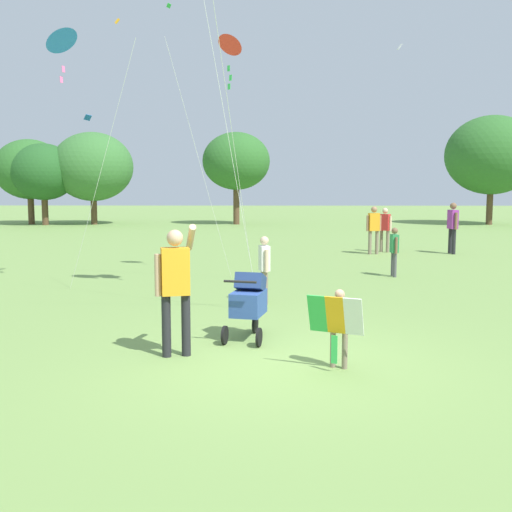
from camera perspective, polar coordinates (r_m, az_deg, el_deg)
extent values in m
plane|color=#75994C|center=(8.22, 1.96, -9.86)|extent=(120.00, 120.00, 0.00)
cylinder|color=brown|center=(38.40, -20.31, 3.99)|extent=(0.36, 0.36, 1.58)
ellipsoid|color=#2D6628|center=(38.38, -20.46, 7.62)|extent=(4.11, 3.70, 3.49)
cylinder|color=brown|center=(37.38, -19.15, 3.94)|extent=(0.36, 0.36, 1.54)
ellipsoid|color=#235623|center=(37.35, -19.29, 7.45)|extent=(3.82, 3.44, 3.25)
cylinder|color=brown|center=(37.08, -14.93, 4.03)|extent=(0.36, 0.36, 1.49)
ellipsoid|color=#387033|center=(37.06, -15.05, 8.08)|extent=(4.70, 4.23, 3.99)
cylinder|color=brown|center=(35.94, -1.85, 4.67)|extent=(0.36, 0.36, 2.12)
ellipsoid|color=#2D6628|center=(35.94, -1.87, 8.88)|extent=(3.94, 3.55, 3.35)
cylinder|color=brown|center=(38.14, 21.03, 4.18)|extent=(0.36, 0.36, 1.89)
ellipsoid|color=#2D6628|center=(38.16, 21.22, 8.81)|extent=(5.34, 4.81, 4.54)
cylinder|color=#7F705B|center=(7.93, 8.31, -8.65)|extent=(0.07, 0.07, 0.50)
cylinder|color=#7F705B|center=(7.98, 7.22, -8.55)|extent=(0.07, 0.07, 0.50)
cube|color=silver|center=(7.85, 7.82, -5.50)|extent=(0.26, 0.21, 0.38)
cylinder|color=tan|center=(7.82, 8.78, -5.76)|extent=(0.05, 0.05, 0.34)
cylinder|color=tan|center=(7.89, 6.85, -5.61)|extent=(0.05, 0.05, 0.34)
sphere|color=tan|center=(7.80, 7.85, -3.58)|extent=(0.13, 0.13, 0.13)
cube|color=white|center=(7.61, 9.12, -5.64)|extent=(0.28, 0.25, 0.49)
cube|color=#F4A319|center=(7.67, 7.43, -5.51)|extent=(0.28, 0.25, 0.49)
cube|color=green|center=(7.74, 5.78, -5.38)|extent=(0.28, 0.25, 0.49)
cube|color=green|center=(7.76, 7.34, -8.68)|extent=(0.08, 0.04, 0.36)
cylinder|color=#232328|center=(8.42, -8.40, -6.51)|extent=(0.12, 0.12, 0.86)
cylinder|color=#232328|center=(8.45, -6.58, -6.44)|extent=(0.12, 0.12, 0.86)
cube|color=orange|center=(8.30, -7.57, -1.43)|extent=(0.42, 0.31, 0.64)
cylinder|color=tan|center=(8.28, -9.17, -1.78)|extent=(0.09, 0.09, 0.57)
cylinder|color=tan|center=(8.41, -6.12, 1.72)|extent=(0.21, 0.53, 0.40)
sphere|color=tan|center=(8.24, -7.61, 1.69)|extent=(0.22, 0.22, 0.22)
cylinder|color=black|center=(9.72, -0.08, -6.40)|extent=(0.10, 0.28, 0.28)
cylinder|color=black|center=(9.03, -2.95, -7.42)|extent=(0.10, 0.28, 0.28)
cylinder|color=black|center=(8.90, 0.29, -7.63)|extent=(0.10, 0.28, 0.28)
cube|color=#2D4C93|center=(9.23, -0.72, -4.43)|extent=(0.58, 0.72, 0.36)
cube|color=navy|center=(9.30, -0.52, -2.47)|extent=(0.50, 0.50, 0.35)
cylinder|color=black|center=(8.72, -1.50, -2.42)|extent=(0.48, 0.15, 0.04)
cylinder|color=silver|center=(10.06, -2.41, 12.50)|extent=(0.81, 3.44, 6.72)
cone|color=red|center=(15.68, -2.43, 19.20)|extent=(0.81, 0.78, 0.46)
cube|color=green|center=(15.58, -2.58, 17.15)|extent=(0.07, 0.06, 0.14)
cube|color=green|center=(15.55, -2.40, 16.35)|extent=(0.08, 0.07, 0.14)
cube|color=green|center=(15.47, -2.55, 15.57)|extent=(0.07, 0.06, 0.14)
cylinder|color=silver|center=(14.56, -5.22, 8.41)|extent=(1.35, 1.64, 5.56)
cone|color=blue|center=(14.65, -17.77, 18.71)|extent=(0.88, 0.93, 0.50)
cube|color=pink|center=(14.50, -17.60, 16.35)|extent=(0.05, 0.08, 0.14)
cube|color=pink|center=(14.50, -17.77, 15.46)|extent=(0.05, 0.08, 0.14)
cylinder|color=silver|center=(13.54, -14.32, 7.73)|extent=(1.86, 1.08, 5.27)
cylinder|color=silver|center=(10.75, -3.39, 15.22)|extent=(1.35, 1.07, 7.87)
cube|color=white|center=(35.85, 13.30, 18.53)|extent=(0.25, 0.29, 0.33)
cube|color=#F4A319|center=(34.91, -12.87, 20.66)|extent=(0.34, 0.22, 0.37)
cube|color=green|center=(38.96, -8.17, 22.20)|extent=(0.32, 0.21, 0.29)
cube|color=blue|center=(39.10, -15.49, 12.39)|extent=(0.54, 0.48, 0.36)
cylinder|color=#232328|center=(21.79, 17.73, 1.35)|extent=(0.12, 0.12, 0.85)
cylinder|color=#232328|center=(21.55, 18.05, 1.28)|extent=(0.12, 0.12, 0.85)
cube|color=purple|center=(21.62, 17.96, 3.29)|extent=(0.29, 0.41, 0.64)
cylinder|color=brown|center=(21.83, 17.68, 3.21)|extent=(0.09, 0.09, 0.57)
cylinder|color=brown|center=(21.41, 18.23, 3.13)|extent=(0.09, 0.09, 0.57)
sphere|color=brown|center=(21.60, 18.00, 4.48)|extent=(0.22, 0.22, 0.22)
cylinder|color=#7F705B|center=(11.95, 0.90, -3.00)|extent=(0.10, 0.10, 0.66)
cylinder|color=#7F705B|center=(12.14, 0.67, -2.84)|extent=(0.10, 0.10, 0.66)
cube|color=silver|center=(11.96, 0.79, -0.21)|extent=(0.24, 0.32, 0.49)
cylinder|color=beige|center=(11.79, 0.99, -0.47)|extent=(0.07, 0.07, 0.44)
cylinder|color=beige|center=(12.14, 0.59, -0.27)|extent=(0.07, 0.07, 0.44)
sphere|color=beige|center=(11.93, 0.79, 1.45)|extent=(0.17, 0.17, 0.17)
cylinder|color=#7F705B|center=(21.56, 12.23, 1.34)|extent=(0.11, 0.11, 0.76)
cylinder|color=#7F705B|center=(21.66, 11.66, 1.37)|extent=(0.11, 0.11, 0.76)
cube|color=red|center=(21.56, 11.98, 3.11)|extent=(0.39, 0.36, 0.57)
cylinder|color=beige|center=(21.47, 12.48, 2.98)|extent=(0.08, 0.08, 0.50)
cylinder|color=beige|center=(21.65, 11.48, 3.03)|extent=(0.08, 0.08, 0.50)
sphere|color=beige|center=(21.54, 12.01, 4.17)|extent=(0.20, 0.20, 0.20)
cylinder|color=#7F705B|center=(20.85, 10.62, 1.25)|extent=(0.12, 0.12, 0.79)
cylinder|color=#7F705B|center=(20.93, 11.26, 1.25)|extent=(0.12, 0.12, 0.79)
cube|color=orange|center=(20.84, 10.98, 3.15)|extent=(0.38, 0.27, 0.60)
cylinder|color=#A37556|center=(20.77, 10.42, 3.04)|extent=(0.09, 0.09, 0.53)
cylinder|color=#A37556|center=(20.92, 11.54, 3.04)|extent=(0.09, 0.09, 0.53)
sphere|color=#A37556|center=(20.82, 11.01, 4.31)|extent=(0.20, 0.20, 0.20)
cylinder|color=#4C4C51|center=(16.02, 12.68, -0.75)|extent=(0.09, 0.09, 0.62)
cylinder|color=#4C4C51|center=(15.83, 12.88, -0.84)|extent=(0.09, 0.09, 0.62)
cube|color=#2D8C4C|center=(15.87, 12.83, 1.15)|extent=(0.19, 0.28, 0.46)
cylinder|color=brown|center=(16.03, 12.66, 1.09)|extent=(0.07, 0.07, 0.41)
cylinder|color=brown|center=(15.71, 13.00, 0.97)|extent=(0.07, 0.07, 0.41)
sphere|color=brown|center=(15.84, 12.86, 2.32)|extent=(0.16, 0.16, 0.16)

